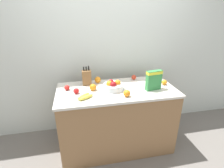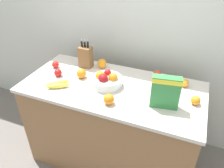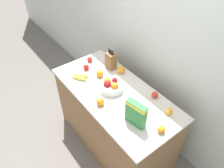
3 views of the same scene
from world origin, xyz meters
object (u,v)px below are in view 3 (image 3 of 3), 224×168
apple_rear (90,59)px  orange_by_cereal (121,70)px  orange_front_center (100,102)px  cereal_box (136,113)px  banana_bunch (80,77)px  fruit_bowl (111,86)px  orange_back_center (169,111)px  orange_front_left (161,129)px  apple_near_bananas (86,67)px  orange_mid_left (100,74)px  knife_block (111,61)px  apple_front (155,95)px

apple_rear → orange_by_cereal: (0.42, 0.17, 0.01)m
orange_front_center → apple_rear: bearing=154.9°
cereal_box → banana_bunch: bearing=174.8°
orange_by_cereal → fruit_bowl: bearing=-59.0°
orange_back_center → orange_front_left: (0.10, -0.22, 0.00)m
apple_near_bananas → orange_back_center: (1.09, 0.26, -0.00)m
cereal_box → banana_bunch: cereal_box is taller
apple_near_bananas → orange_mid_left: orange_mid_left is taller
orange_back_center → knife_block: bearing=179.7°
apple_rear → orange_back_center: orange_back_center is taller
orange_front_left → fruit_bowl: bearing=-178.8°
knife_block → apple_near_bananas: bearing=-119.9°
apple_front → orange_mid_left: bearing=-157.8°
fruit_bowl → banana_bunch: (-0.38, -0.17, -0.03)m
banana_bunch → orange_front_center: size_ratio=2.52×
apple_rear → orange_front_left: (1.31, -0.09, 0.00)m
banana_bunch → orange_by_cereal: 0.50m
apple_rear → knife_block: bearing=26.9°
apple_near_bananas → orange_front_center: (0.59, -0.20, 0.01)m
apple_rear → orange_back_center: (1.21, 0.13, 0.00)m
fruit_bowl → orange_front_left: 0.72m
knife_block → orange_back_center: bearing=-0.3°
apple_rear → orange_front_left: bearing=-3.9°
banana_bunch → orange_front_left: (1.10, 0.19, 0.01)m
banana_bunch → orange_by_cereal: size_ratio=2.37×
banana_bunch → orange_mid_left: 0.24m
cereal_box → apple_near_bananas: (-0.98, 0.08, -0.11)m
apple_front → apple_near_bananas: 0.90m
fruit_bowl → banana_bunch: bearing=-155.4°
cereal_box → fruit_bowl: size_ratio=0.98×
orange_mid_left → orange_front_center: bearing=-34.4°
apple_front → apple_rear: 0.98m
orange_back_center → orange_front_center: size_ratio=0.83×
knife_block → orange_front_center: size_ratio=3.55×
apple_near_bananas → orange_by_cereal: (0.31, 0.30, 0.01)m
knife_block → orange_mid_left: (0.06, -0.21, -0.06)m
banana_bunch → orange_by_cereal: bearing=64.8°
apple_front → orange_by_cereal: 0.54m
knife_block → apple_rear: (-0.27, -0.13, -0.07)m
apple_rear → orange_back_center: size_ratio=0.98×
fruit_bowl → orange_back_center: size_ratio=3.76×
apple_rear → orange_by_cereal: 0.45m
apple_front → orange_front_left: same height
cereal_box → apple_front: 0.43m
orange_front_center → orange_front_left: orange_front_center is taller
fruit_bowl → banana_bunch: 0.41m
cereal_box → apple_near_bananas: cereal_box is taller
orange_back_center → orange_by_cereal: 0.79m
knife_block → apple_near_bananas: knife_block is taller
banana_bunch → cereal_box: bearing=4.5°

